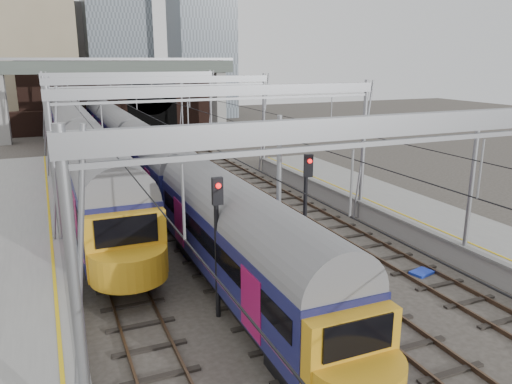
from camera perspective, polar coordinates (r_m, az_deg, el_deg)
name	(u,v)px	position (r m, az deg, el deg)	size (l,w,h in m)	color
ground	(300,302)	(19.81, 5.06, -12.43)	(160.00, 160.00, 0.00)	#38332D
platform_left	(10,311)	(19.95, -26.29, -12.05)	(4.32, 55.00, 1.12)	gray
tracks	(192,202)	(32.87, -7.29, -1.20)	(14.40, 80.00, 0.22)	#4C3828
overhead_line	(165,95)	(37.97, -10.37, 10.90)	(16.80, 80.00, 8.00)	gray
retaining_wall	(123,97)	(68.26, -14.98, 10.45)	(28.00, 2.75, 9.00)	black
overbridge	(117,75)	(62.05, -15.64, 12.73)	(28.00, 3.00, 9.25)	gray
city_skyline	(108,7)	(87.02, -16.58, 19.64)	(37.50, 27.50, 60.00)	tan
train_main	(135,147)	(40.61, -13.69, 5.04)	(2.65, 61.40, 4.61)	black
train_second	(70,124)	(54.43, -20.51, 7.24)	(3.12, 71.99, 5.26)	black
signal_near_left	(217,232)	(17.43, -4.46, -4.57)	(0.37, 0.48, 5.26)	black
signal_near_centre	(306,200)	(21.36, 5.74, -0.88)	(0.41, 0.48, 5.28)	black
equip_cover_a	(274,254)	(24.13, 2.07, -7.05)	(0.94, 0.66, 0.11)	#1831B5
equip_cover_b	(193,254)	(24.28, -7.16, -7.04)	(0.86, 0.60, 0.10)	#1831B5
equip_cover_c	(422,273)	(23.25, 18.41, -8.73)	(0.96, 0.68, 0.11)	#1831B5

